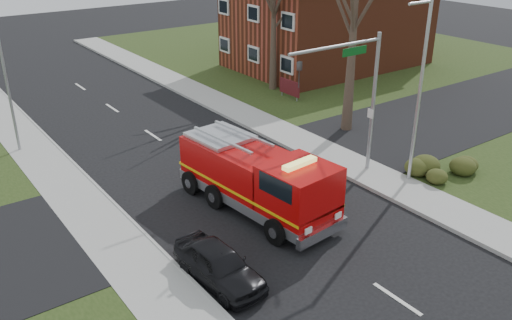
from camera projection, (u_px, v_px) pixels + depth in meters
ground at (283, 223)px, 22.22m from camera, size 120.00×120.00×0.00m
sidewalk_right at (386, 182)px, 25.51m from camera, size 2.40×80.00×0.15m
sidewalk_left at (144, 275)px, 18.87m from camera, size 2.40×80.00×0.15m
cross_street_right at (502, 98)px, 37.13m from camera, size 30.00×8.00×0.15m
brick_building at (329, 21)px, 44.17m from camera, size 15.40×10.40×7.25m
health_center_sign at (290, 88)px, 36.70m from camera, size 0.12×2.00×1.40m
hedge_corner at (442, 164)px, 26.06m from camera, size 2.80×2.00×0.90m
bare_tree_near at (356, 1)px, 28.69m from camera, size 6.00×6.00×12.00m
traffic_signal_mast at (356, 83)px, 24.18m from camera, size 5.29×0.18×6.80m
streetlight_pole at (419, 89)px, 23.80m from camera, size 1.48×0.16×8.40m
utility_pole_far at (8, 89)px, 27.47m from camera, size 0.14×0.14×7.00m
fire_engine at (258, 180)px, 22.71m from camera, size 3.51×7.82×3.06m
parked_car_maroon at (219, 264)px, 18.42m from camera, size 1.82×4.03×1.34m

